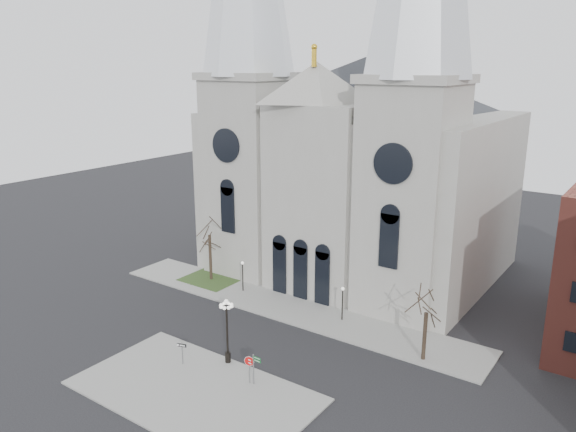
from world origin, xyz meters
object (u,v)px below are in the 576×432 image
Objects in this scene: stop_sign at (249,364)px; one_way_sign at (182,349)px; globe_lamp at (227,323)px; street_name_sign at (254,367)px.

one_way_sign is at bearing -167.10° from stop_sign.
globe_lamp is at bearing 162.16° from stop_sign.
one_way_sign is at bearing -168.98° from street_name_sign.
stop_sign is at bearing -9.21° from one_way_sign.
stop_sign is at bearing -166.59° from street_name_sign.
globe_lamp is 2.91× the size of one_way_sign.
one_way_sign is 0.76× the size of street_name_sign.
stop_sign is at bearing -22.40° from globe_lamp.
globe_lamp is at bearing 22.06° from one_way_sign.
globe_lamp is 4.18m from one_way_sign.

